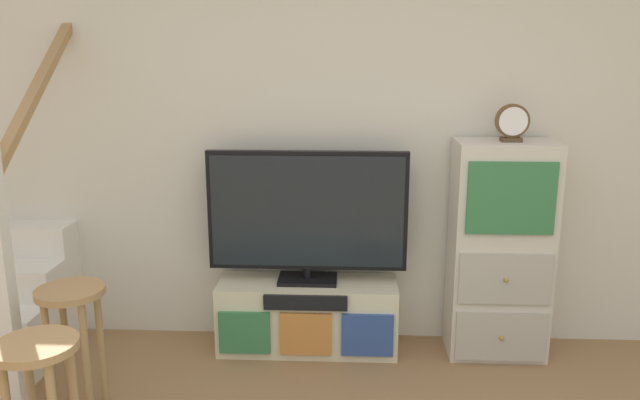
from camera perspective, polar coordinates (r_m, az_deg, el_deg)
back_wall at (r=3.93m, az=3.44°, el=6.39°), size 6.40×0.12×2.70m
media_console at (r=3.99m, az=-1.13°, el=-10.41°), size 1.10×0.38×0.44m
television at (r=3.79m, az=-1.15°, el=-1.25°), size 1.20×0.22×0.81m
side_cabinet at (r=3.94m, az=15.94°, el=-4.44°), size 0.58×0.38×1.32m
desk_clock at (r=3.77m, az=16.97°, el=6.68°), size 0.19×0.08×0.21m
staircase at (r=4.50m, az=-26.76°, el=-7.03°), size 1.00×1.36×2.20m
bar_stool_near at (r=2.93m, az=-24.01°, el=-14.73°), size 0.34×0.34×0.69m
bar_stool_far at (r=3.46m, az=-21.43°, el=-10.08°), size 0.34×0.34×0.68m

